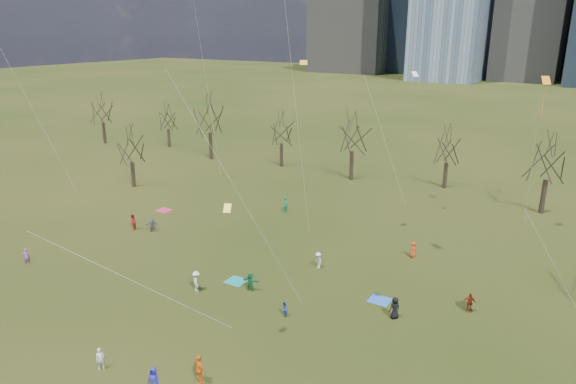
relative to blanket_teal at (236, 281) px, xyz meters
The scene contains 20 objects.
ground 8.11m from the blanket_teal, 72.75° to the right, with size 500.00×500.00×0.00m, color black.
bare_tree_row 30.19m from the blanket_teal, 85.50° to the left, with size 113.04×29.80×9.50m.
blanket_teal is the anchor object (origin of this frame).
blanket_navy 11.75m from the blanket_teal, 16.25° to the left, with size 1.60×1.50×0.03m, color blue.
blanket_crimson 19.94m from the blanket_teal, 151.59° to the left, with size 1.60×1.50×0.03m, color #CE294C.
person_0 13.77m from the blanket_teal, 72.90° to the right, with size 0.73×0.47×1.49m, color #23259A.
person_1 13.51m from the blanket_teal, 90.55° to the right, with size 0.53×0.35×1.44m, color silver.
person_4 12.76m from the blanket_teal, 62.50° to the right, with size 1.07×0.45×1.83m, color orange.
person_5 2.11m from the blanket_teal, 17.70° to the right, with size 1.40×0.44×1.50m, color #186D40.
person_6 13.23m from the blanket_teal, ahead, with size 0.81×0.53×1.67m, color black.
person_7 19.13m from the blanket_teal, 158.17° to the right, with size 0.55×0.36×1.50m, color #934E9C.
person_8 6.74m from the blanket_teal, 21.99° to the right, with size 0.58×0.45×1.20m, color #23439B.
person_9 7.37m from the blanket_teal, 51.48° to the left, with size 0.95×0.54×1.46m, color silver.
person_10 18.25m from the blanket_teal, 16.50° to the left, with size 0.89×0.37×1.52m, color #AB2F18.
person_11 14.52m from the blanket_teal, 163.20° to the left, with size 1.43×0.46×1.55m, color #5E5F63.
person_12 16.38m from the blanket_teal, 48.37° to the left, with size 0.73×0.47×1.49m, color red.
person_13 17.20m from the blanket_teal, 107.97° to the left, with size 0.67×0.44×1.85m, color #1A7753.
person_14 16.43m from the blanket_teal, 167.56° to the left, with size 0.83×0.64×1.70m, color #B21E19.
person_15 3.49m from the blanket_teal, 120.52° to the right, with size 1.09×0.63×1.68m, color silver.
kites_airborne 17.26m from the blanket_teal, 45.41° to the left, with size 73.81×39.44×31.70m.
Camera 1 is at (21.19, -22.46, 19.95)m, focal length 32.00 mm.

